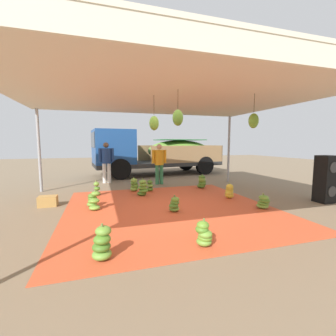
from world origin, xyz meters
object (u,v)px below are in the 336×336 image
Objects in this scene: banana_bunch_4 at (229,191)px; speaker_stack at (326,179)px; banana_bunch_7 at (174,205)px; banana_bunch_1 at (92,200)px; cargo_truck_main at (155,152)px; banana_bunch_3 at (102,244)px; banana_bunch_8 at (150,186)px; banana_bunch_10 at (95,202)px; banana_bunch_0 at (263,202)px; worker_0 at (159,161)px; banana_bunch_5 at (202,182)px; banana_bunch_9 at (96,189)px; banana_bunch_2 at (134,185)px; banana_bunch_11 at (204,234)px; worker_1 at (106,159)px; banana_bunch_6 at (143,188)px; crate_0 at (48,201)px.

speaker_stack is (2.43, -1.21, 0.47)m from banana_bunch_4.
banana_bunch_7 is 4.58m from speaker_stack.
banana_bunch_1 is 6.72m from cargo_truck_main.
banana_bunch_3 is 4.81m from banana_bunch_8.
banana_bunch_4 is at bearing 35.44° from banana_bunch_3.
banana_bunch_10 is 6.57m from speaker_stack.
worker_0 is at bearing 111.75° from banana_bunch_0.
banana_bunch_3 is 5.84m from banana_bunch_5.
banana_bunch_3 is at bearing -88.27° from banana_bunch_9.
banana_bunch_2 is 1.17× the size of banana_bunch_7.
banana_bunch_11 is at bearing -97.38° from worker_0.
banana_bunch_10 is at bearing -154.95° from banana_bunch_5.
banana_bunch_1 is 0.76× the size of banana_bunch_3.
banana_bunch_9 reaches higher than banana_bunch_4.
cargo_truck_main reaches higher than worker_1.
cargo_truck_main reaches higher than banana_bunch_6.
banana_bunch_4 is at bearing 1.45° from banana_bunch_10.
banana_bunch_8 is at bearing 58.73° from banana_bunch_6.
banana_bunch_6 is 1.15× the size of banana_bunch_9.
banana_bunch_3 reaches higher than banana_bunch_7.
banana_bunch_10 is 0.40× the size of speaker_stack.
banana_bunch_0 is 3.85m from banana_bunch_8.
banana_bunch_6 is 2.00m from banana_bunch_7.
banana_bunch_6 is 0.42× the size of speaker_stack.
cargo_truck_main reaches higher than crate_0.
banana_bunch_4 is (2.71, -1.92, -0.00)m from banana_bunch_2.
banana_bunch_0 reaches higher than crate_0.
worker_1 is (-1.49, 4.84, 0.85)m from banana_bunch_7.
banana_bunch_11 reaches higher than crate_0.
worker_1 reaches higher than banana_bunch_0.
banana_bunch_3 is 6.33m from worker_0.
worker_0 is (2.62, 2.81, 0.81)m from banana_bunch_1.
banana_bunch_4 is 2.78m from banana_bunch_6.
banana_bunch_5 is at bearing 11.46° from crate_0.
banana_bunch_7 is (0.61, -2.75, -0.04)m from banana_bunch_2.
banana_bunch_6 reaches higher than banana_bunch_3.
banana_bunch_1 is 0.87× the size of banana_bunch_11.
crate_0 is (-3.11, -1.06, -0.05)m from banana_bunch_8.
speaker_stack is (6.03, -5.22, -0.34)m from worker_1.
crate_0 is at bearing 148.19° from banana_bunch_10.
banana_bunch_10 is 3.24m from banana_bunch_11.
banana_bunch_3 is 4.76m from banana_bunch_4.
banana_bunch_1 is at bearing 94.17° from banana_bunch_3.
banana_bunch_11 is 9.04m from cargo_truck_main.
banana_bunch_3 is at bearing -108.34° from cargo_truck_main.
banana_bunch_7 is 0.25× the size of worker_0.
banana_bunch_2 is at bearing 75.98° from banana_bunch_3.
banana_bunch_9 is at bearing -164.55° from banana_bunch_2.
banana_bunch_3 is 1.12× the size of banana_bunch_4.
banana_bunch_8 is 2.61m from banana_bunch_10.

